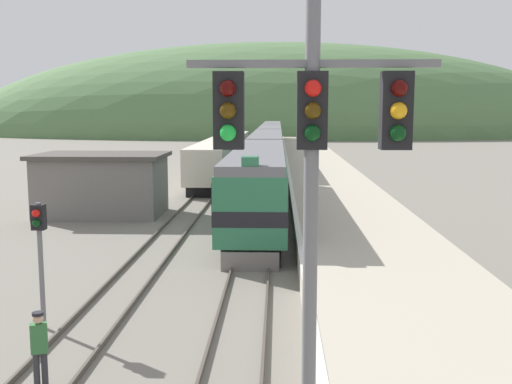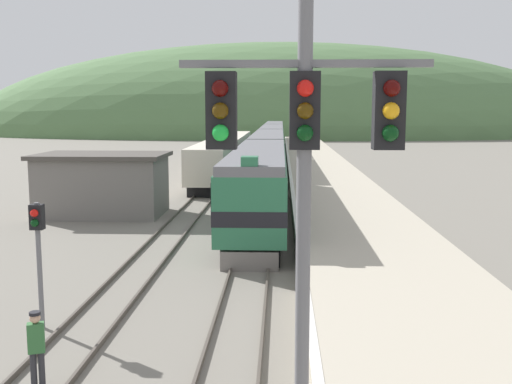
{
  "view_description": "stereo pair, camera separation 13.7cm",
  "coord_description": "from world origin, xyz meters",
  "px_view_note": "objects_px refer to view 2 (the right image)",
  "views": [
    {
      "loc": [
        1.08,
        -3.28,
        6.2
      ],
      "look_at": [
        0.04,
        24.18,
        2.39
      ],
      "focal_mm": 42.0,
      "sensor_mm": 36.0,
      "label": 1
    },
    {
      "loc": [
        1.21,
        -3.28,
        6.2
      ],
      "look_at": [
        0.04,
        24.18,
        2.39
      ],
      "focal_mm": 42.0,
      "sensor_mm": 36.0,
      "label": 2
    }
  ],
  "objects_px": {
    "signal_mast_main": "(304,178)",
    "track_worker": "(36,345)",
    "express_train_lead_car": "(259,183)",
    "signal_post_siding": "(38,239)",
    "carriage_fourth": "(274,133)",
    "carriage_second": "(268,153)",
    "siding_train": "(226,154)",
    "carriage_third": "(272,140)"
  },
  "relations": [
    {
      "from": "siding_train",
      "to": "signal_post_siding",
      "type": "bearing_deg",
      "value": -91.8
    },
    {
      "from": "siding_train",
      "to": "signal_mast_main",
      "type": "xyz_separation_m",
      "value": [
        5.76,
        -50.88,
        3.51
      ]
    },
    {
      "from": "express_train_lead_car",
      "to": "signal_mast_main",
      "type": "relative_size",
      "value": 2.68
    },
    {
      "from": "carriage_third",
      "to": "track_worker",
      "type": "height_order",
      "value": "carriage_third"
    },
    {
      "from": "signal_mast_main",
      "to": "track_worker",
      "type": "xyz_separation_m",
      "value": [
        -5.69,
        4.45,
        -4.25
      ]
    },
    {
      "from": "express_train_lead_car",
      "to": "siding_train",
      "type": "bearing_deg",
      "value": 99.12
    },
    {
      "from": "track_worker",
      "to": "siding_train",
      "type": "bearing_deg",
      "value": 90.09
    },
    {
      "from": "track_worker",
      "to": "carriage_second",
      "type": "bearing_deg",
      "value": 84.36
    },
    {
      "from": "express_train_lead_car",
      "to": "track_worker",
      "type": "distance_m",
      "value": 20.44
    },
    {
      "from": "carriage_second",
      "to": "siding_train",
      "type": "distance_m",
      "value": 5.91
    },
    {
      "from": "signal_post_siding",
      "to": "track_worker",
      "type": "height_order",
      "value": "signal_post_siding"
    },
    {
      "from": "carriage_third",
      "to": "track_worker",
      "type": "distance_m",
      "value": 65.23
    },
    {
      "from": "express_train_lead_car",
      "to": "signal_mast_main",
      "type": "height_order",
      "value": "signal_mast_main"
    },
    {
      "from": "express_train_lead_car",
      "to": "signal_post_siding",
      "type": "height_order",
      "value": "express_train_lead_car"
    },
    {
      "from": "carriage_fourth",
      "to": "signal_post_siding",
      "type": "distance_m",
      "value": 84.33
    },
    {
      "from": "siding_train",
      "to": "signal_mast_main",
      "type": "relative_size",
      "value": 4.66
    },
    {
      "from": "express_train_lead_car",
      "to": "carriage_third",
      "type": "height_order",
      "value": "express_train_lead_car"
    },
    {
      "from": "carriage_third",
      "to": "signal_post_siding",
      "type": "height_order",
      "value": "carriage_third"
    },
    {
      "from": "siding_train",
      "to": "signal_post_siding",
      "type": "height_order",
      "value": "signal_post_siding"
    },
    {
      "from": "signal_post_siding",
      "to": "express_train_lead_car",
      "type": "bearing_deg",
      "value": 71.05
    },
    {
      "from": "express_train_lead_car",
      "to": "siding_train",
      "type": "distance_m",
      "value": 26.8
    },
    {
      "from": "carriage_second",
      "to": "carriage_third",
      "type": "xyz_separation_m",
      "value": [
        0.0,
        22.76,
        0.0
      ]
    },
    {
      "from": "express_train_lead_car",
      "to": "siding_train",
      "type": "relative_size",
      "value": 0.58
    },
    {
      "from": "carriage_fourth",
      "to": "signal_post_siding",
      "type": "relative_size",
      "value": 6.03
    },
    {
      "from": "signal_mast_main",
      "to": "signal_post_siding",
      "type": "xyz_separation_m",
      "value": [
        -7.1,
        8.15,
        -2.67
      ]
    },
    {
      "from": "carriage_second",
      "to": "track_worker",
      "type": "bearing_deg",
      "value": -95.64
    },
    {
      "from": "express_train_lead_car",
      "to": "carriage_second",
      "type": "height_order",
      "value": "express_train_lead_car"
    },
    {
      "from": "carriage_second",
      "to": "carriage_fourth",
      "type": "bearing_deg",
      "value": 90.0
    },
    {
      "from": "signal_mast_main",
      "to": "track_worker",
      "type": "bearing_deg",
      "value": 141.99
    },
    {
      "from": "carriage_fourth",
      "to": "track_worker",
      "type": "xyz_separation_m",
      "value": [
        -4.18,
        -87.85,
        -1.17
      ]
    },
    {
      "from": "carriage_fourth",
      "to": "signal_mast_main",
      "type": "xyz_separation_m",
      "value": [
        1.52,
        -92.3,
        3.08
      ]
    },
    {
      "from": "carriage_third",
      "to": "signal_mast_main",
      "type": "xyz_separation_m",
      "value": [
        1.52,
        -69.54,
        3.08
      ]
    },
    {
      "from": "signal_mast_main",
      "to": "signal_post_siding",
      "type": "height_order",
      "value": "signal_mast_main"
    },
    {
      "from": "track_worker",
      "to": "signal_post_siding",
      "type": "bearing_deg",
      "value": 110.86
    },
    {
      "from": "carriage_second",
      "to": "signal_post_siding",
      "type": "distance_m",
      "value": 39.04
    },
    {
      "from": "carriage_third",
      "to": "siding_train",
      "type": "xyz_separation_m",
      "value": [
        -4.25,
        -18.66,
        -0.43
      ]
    },
    {
      "from": "carriage_second",
      "to": "signal_mast_main",
      "type": "bearing_deg",
      "value": -88.14
    },
    {
      "from": "signal_mast_main",
      "to": "express_train_lead_car",
      "type": "bearing_deg",
      "value": 93.55
    },
    {
      "from": "carriage_fourth",
      "to": "track_worker",
      "type": "bearing_deg",
      "value": -92.72
    },
    {
      "from": "siding_train",
      "to": "signal_post_siding",
      "type": "distance_m",
      "value": 42.76
    },
    {
      "from": "carriage_fourth",
      "to": "signal_post_siding",
      "type": "height_order",
      "value": "carriage_fourth"
    },
    {
      "from": "siding_train",
      "to": "express_train_lead_car",
      "type": "bearing_deg",
      "value": -80.88
    }
  ]
}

